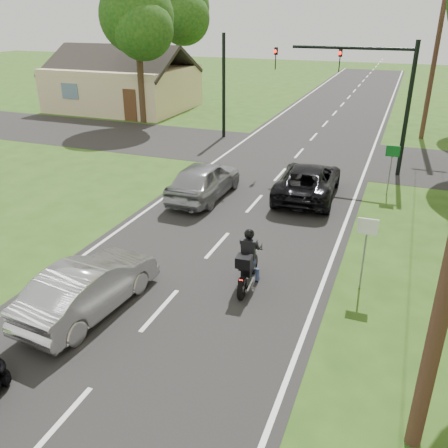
{
  "coord_description": "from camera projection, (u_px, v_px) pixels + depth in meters",
  "views": [
    {
      "loc": [
        5.26,
        -8.99,
        7.07
      ],
      "look_at": [
        0.62,
        3.0,
        1.3
      ],
      "focal_mm": 38.0,
      "sensor_mm": 36.0,
      "label": 1
    }
  ],
  "objects": [
    {
      "name": "house",
      "position": [
        123.0,
        86.0,
        37.24
      ],
      "size": [
        10.2,
        8.0,
        4.84
      ],
      "color": "#C6AF89",
      "rests_on": "ground"
    },
    {
      "name": "sign_white",
      "position": [
        366.0,
        237.0,
        12.61
      ],
      "size": [
        0.55,
        0.07,
        2.12
      ],
      "color": "slate",
      "rests_on": "ground"
    },
    {
      "name": "signal_pole_far",
      "position": [
        224.0,
        87.0,
        28.08
      ],
      "size": [
        0.2,
        0.2,
        6.0
      ],
      "primitive_type": "cylinder",
      "color": "black",
      "rests_on": "ground"
    },
    {
      "name": "motorcycle_rider",
      "position": [
        248.0,
        265.0,
        13.07
      ],
      "size": [
        0.59,
        2.04,
        1.76
      ],
      "rotation": [
        0.0,
        0.0,
        0.08
      ],
      "color": "black",
      "rests_on": "ground"
    },
    {
      "name": "tree_left_near",
      "position": [
        139.0,
        21.0,
        30.3
      ],
      "size": [
        5.12,
        4.96,
        9.22
      ],
      "color": "#332316",
      "rests_on": "ground"
    },
    {
      "name": "sign_green",
      "position": [
        392.0,
        158.0,
        19.35
      ],
      "size": [
        0.55,
        0.07,
        2.12
      ],
      "color": "slate",
      "rests_on": "ground"
    },
    {
      "name": "silver_suv",
      "position": [
        204.0,
        180.0,
        19.42
      ],
      "size": [
        1.88,
        4.53,
        1.53
      ],
      "primitive_type": "imported",
      "rotation": [
        0.0,
        0.0,
        3.13
      ],
      "color": "#93959A",
      "rests_on": "road"
    },
    {
      "name": "road",
      "position": [
        268.0,
        188.0,
        20.78
      ],
      "size": [
        8.0,
        100.0,
        0.01
      ],
      "primitive_type": "cube",
      "color": "black",
      "rests_on": "ground"
    },
    {
      "name": "tree_left_far",
      "position": [
        179.0,
        11.0,
        39.19
      ],
      "size": [
        5.76,
        5.58,
        10.14
      ],
      "color": "#332316",
      "rests_on": "ground"
    },
    {
      "name": "cross_road",
      "position": [
        299.0,
        153.0,
        25.89
      ],
      "size": [
        60.0,
        7.0,
        0.01
      ],
      "primitive_type": "cube",
      "color": "black",
      "rests_on": "ground"
    },
    {
      "name": "utility_pole_far",
      "position": [
        436.0,
        50.0,
        26.87
      ],
      "size": [
        1.6,
        0.28,
        10.0
      ],
      "color": "#523225",
      "rests_on": "ground"
    },
    {
      "name": "dark_suv",
      "position": [
        308.0,
        180.0,
        19.56
      ],
      "size": [
        2.55,
        5.09,
        1.38
      ],
      "primitive_type": "imported",
      "rotation": [
        0.0,
        0.0,
        3.19
      ],
      "color": "black",
      "rests_on": "road"
    },
    {
      "name": "traffic_signal",
      "position": [
        368.0,
        83.0,
        21.4
      ],
      "size": [
        6.38,
        0.44,
        6.0
      ],
      "color": "black",
      "rests_on": "ground"
    },
    {
      "name": "silver_sedan",
      "position": [
        89.0,
        287.0,
        12.0
      ],
      "size": [
        1.82,
        4.29,
        1.38
      ],
      "primitive_type": "imported",
      "rotation": [
        0.0,
        0.0,
        3.05
      ],
      "color": "#A4A4A8",
      "rests_on": "road"
    },
    {
      "name": "ground",
      "position": [
        160.0,
        310.0,
        12.28
      ],
      "size": [
        140.0,
        140.0,
        0.0
      ],
      "primitive_type": "plane",
      "color": "#284814",
      "rests_on": "ground"
    }
  ]
}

